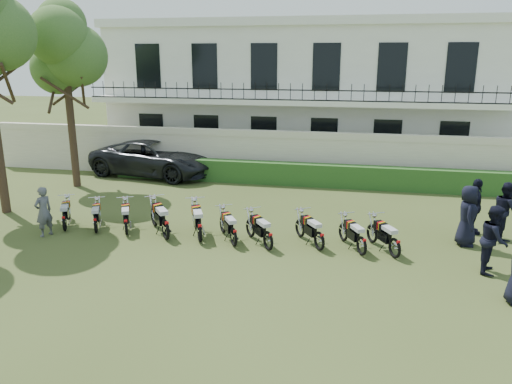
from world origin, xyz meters
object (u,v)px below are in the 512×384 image
(motorcycle_0, at_px, (64,219))
(officer_4, at_px, (506,211))
(motorcycle_3, at_px, (165,225))
(motorcycle_2, at_px, (126,222))
(tree_west_near, at_px, (65,49))
(officer_5, at_px, (475,206))
(motorcycle_9, at_px, (395,243))
(inspector, at_px, (44,212))
(motorcycle_8, at_px, (362,241))
(suv, at_px, (155,158))
(motorcycle_7, at_px, (319,236))
(officer_3, at_px, (468,216))
(motorcycle_1, at_px, (95,221))
(motorcycle_6, at_px, (268,236))
(motorcycle_5, at_px, (234,233))
(motorcycle_4, at_px, (199,227))
(officer_1, at_px, (494,239))

(motorcycle_0, height_order, officer_4, officer_4)
(motorcycle_3, bearing_deg, motorcycle_2, 137.64)
(motorcycle_2, bearing_deg, tree_west_near, 106.92)
(motorcycle_3, height_order, officer_5, officer_5)
(motorcycle_2, bearing_deg, motorcycle_9, -26.74)
(motorcycle_2, bearing_deg, inspector, 166.18)
(motorcycle_8, distance_m, suv, 12.88)
(motorcycle_7, distance_m, officer_3, 4.59)
(motorcycle_0, bearing_deg, motorcycle_1, -23.91)
(motorcycle_6, height_order, motorcycle_7, motorcycle_6)
(motorcycle_5, bearing_deg, motorcycle_9, -29.55)
(motorcycle_4, height_order, suv, suv)
(officer_3, bearing_deg, officer_4, -52.58)
(tree_west_near, bearing_deg, officer_3, -14.50)
(inspector, bearing_deg, officer_1, 112.18)
(motorcycle_6, xyz_separation_m, officer_4, (7.11, 2.57, 0.45))
(officer_4, bearing_deg, officer_1, 157.42)
(motorcycle_1, distance_m, motorcycle_3, 2.47)
(motorcycle_1, bearing_deg, tree_west_near, 100.95)
(motorcycle_6, bearing_deg, motorcycle_5, 137.75)
(motorcycle_2, height_order, officer_4, officer_4)
(motorcycle_0, bearing_deg, suv, 65.83)
(motorcycle_7, bearing_deg, officer_5, -5.76)
(motorcycle_1, bearing_deg, officer_4, -14.93)
(inspector, relative_size, officer_5, 0.89)
(motorcycle_2, xyz_separation_m, inspector, (-2.55, -0.54, 0.36))
(inspector, bearing_deg, officer_3, 120.75)
(officer_3, bearing_deg, motorcycle_1, 101.79)
(motorcycle_7, distance_m, officer_4, 6.08)
(motorcycle_6, bearing_deg, motorcycle_4, 137.34)
(officer_4, xyz_separation_m, officer_5, (-0.84, 0.32, -0.00))
(motorcycle_4, distance_m, motorcycle_9, 5.85)
(motorcycle_1, xyz_separation_m, motorcycle_4, (3.58, -0.10, 0.08))
(motorcycle_8, xyz_separation_m, officer_3, (3.10, 1.56, 0.49))
(officer_1, height_order, officer_5, officer_1)
(motorcycle_1, distance_m, motorcycle_2, 1.06)
(motorcycle_4, relative_size, officer_5, 1.03)
(suv, bearing_deg, motorcycle_5, -134.15)
(suv, distance_m, officer_5, 14.53)
(motorcycle_5, height_order, inspector, inspector)
(motorcycle_8, xyz_separation_m, motorcycle_9, (0.92, -0.00, 0.02))
(inspector, relative_size, officer_1, 0.88)
(motorcycle_4, bearing_deg, suv, 96.74)
(officer_1, relative_size, officer_4, 1.01)
(motorcycle_7, bearing_deg, motorcycle_2, 145.60)
(officer_3, bearing_deg, motorcycle_9, 130.43)
(motorcycle_6, xyz_separation_m, officer_5, (6.27, 2.89, 0.45))
(officer_3, bearing_deg, motorcycle_7, 113.12)
(motorcycle_1, relative_size, suv, 0.26)
(motorcycle_5, bearing_deg, motorcycle_4, 143.30)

